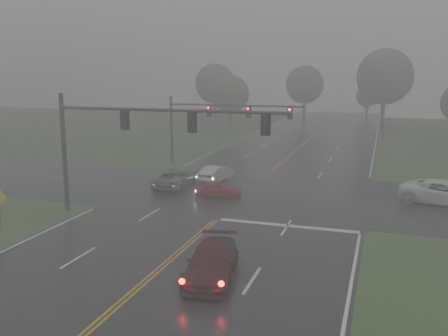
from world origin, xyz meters
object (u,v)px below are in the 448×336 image
(sedan_silver, at_px, (216,181))
(car_grey, at_px, (176,187))
(pickup_white, at_px, (444,204))
(sedan_maroon, at_px, (212,278))
(signal_gantry_near, at_px, (128,131))
(sedan_red, at_px, (218,197))
(signal_gantry_far, at_px, (211,117))

(sedan_silver, height_order, car_grey, car_grey)
(sedan_silver, bearing_deg, pickup_white, -177.81)
(car_grey, bearing_deg, sedan_silver, -132.18)
(sedan_maroon, distance_m, signal_gantry_near, 12.41)
(car_grey, distance_m, pickup_white, 20.05)
(sedan_maroon, xyz_separation_m, sedan_red, (-4.38, 14.02, 0.00))
(signal_gantry_near, bearing_deg, car_grey, 93.57)
(sedan_red, distance_m, signal_gantry_near, 9.33)
(sedan_red, xyz_separation_m, car_grey, (-4.32, 2.02, 0.00))
(sedan_maroon, height_order, sedan_silver, sedan_maroon)
(sedan_red, xyz_separation_m, signal_gantry_near, (-3.79, -6.49, 5.53))
(sedan_red, xyz_separation_m, sedan_silver, (-1.90, 5.01, 0.00))
(sedan_red, relative_size, signal_gantry_near, 0.23)
(signal_gantry_far, bearing_deg, sedan_red, -67.97)
(car_grey, distance_m, signal_gantry_far, 10.08)
(sedan_red, bearing_deg, sedan_silver, 8.00)
(sedan_maroon, bearing_deg, sedan_silver, 98.59)
(sedan_maroon, relative_size, car_grey, 0.96)
(sedan_red, relative_size, signal_gantry_far, 0.26)
(pickup_white, bearing_deg, signal_gantry_far, 83.93)
(sedan_maroon, bearing_deg, signal_gantry_far, 99.74)
(sedan_maroon, bearing_deg, signal_gantry_near, 127.63)
(car_grey, bearing_deg, sedan_red, 151.62)
(sedan_maroon, height_order, car_grey, sedan_maroon)
(sedan_red, height_order, signal_gantry_near, signal_gantry_near)
(pickup_white, height_order, signal_gantry_near, signal_gantry_near)
(sedan_red, bearing_deg, signal_gantry_far, 9.22)
(sedan_silver, distance_m, signal_gantry_far, 7.99)
(sedan_maroon, height_order, signal_gantry_near, signal_gantry_near)
(car_grey, height_order, signal_gantry_far, signal_gantry_far)
(sedan_red, bearing_deg, sedan_maroon, -175.44)
(sedan_maroon, distance_m, sedan_red, 14.69)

